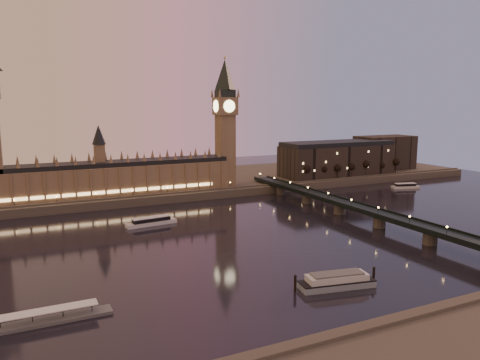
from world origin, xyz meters
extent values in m
plane|color=black|center=(0.00, 0.00, 0.00)|extent=(700.00, 700.00, 0.00)
cube|color=#423D35|center=(30.00, 165.00, 3.00)|extent=(560.00, 130.00, 6.00)
cube|color=brown|center=(-40.00, 121.00, 17.00)|extent=(180.00, 26.00, 22.00)
cube|color=black|center=(-40.00, 121.00, 29.60)|extent=(180.00, 22.00, 3.20)
cube|color=#FFCC7F|center=(-40.00, 107.50, 11.00)|extent=(153.00, 0.25, 2.20)
cube|color=brown|center=(54.00, 121.00, 35.00)|extent=(13.00, 13.00, 58.00)
cube|color=brown|center=(54.00, 121.00, 71.00)|extent=(16.00, 16.00, 14.00)
cylinder|color=#FFEAA5|center=(54.00, 112.82, 71.00)|extent=(9.60, 0.35, 9.60)
cylinder|color=#FFEAA5|center=(45.82, 121.00, 71.00)|extent=(0.35, 9.60, 9.60)
cube|color=black|center=(54.00, 121.00, 81.00)|extent=(13.00, 13.00, 6.00)
cone|color=black|center=(54.00, 121.00, 96.00)|extent=(17.68, 17.68, 24.00)
sphere|color=gold|center=(54.00, 121.00, 109.00)|extent=(2.00, 2.00, 2.00)
cube|color=black|center=(92.00, 0.00, 8.00)|extent=(13.00, 260.00, 2.00)
cube|color=black|center=(85.70, 0.00, 9.50)|extent=(0.60, 260.00, 1.00)
cube|color=black|center=(98.30, 0.00, 9.50)|extent=(0.60, 260.00, 1.00)
cube|color=black|center=(172.00, 127.00, 20.00)|extent=(110.00, 36.00, 28.00)
cube|color=black|center=(172.00, 127.00, 36.00)|extent=(108.00, 34.00, 4.00)
cube|color=black|center=(242.00, 139.00, 23.00)|extent=(60.00, 30.00, 34.00)
cylinder|color=black|center=(127.19, 109.00, 10.86)|extent=(0.70, 0.70, 9.72)
sphere|color=black|center=(127.19, 109.00, 15.93)|extent=(6.48, 6.48, 6.48)
cylinder|color=black|center=(143.81, 109.00, 10.86)|extent=(0.70, 0.70, 9.72)
sphere|color=black|center=(143.81, 109.00, 15.93)|extent=(6.48, 6.48, 6.48)
cylinder|color=black|center=(160.43, 109.00, 10.86)|extent=(0.70, 0.70, 9.72)
sphere|color=black|center=(160.43, 109.00, 15.93)|extent=(6.48, 6.48, 6.48)
cylinder|color=black|center=(177.04, 109.00, 10.86)|extent=(0.70, 0.70, 9.72)
sphere|color=black|center=(177.04, 109.00, 15.93)|extent=(6.48, 6.48, 6.48)
cylinder|color=black|center=(193.66, 109.00, 10.86)|extent=(0.70, 0.70, 9.72)
sphere|color=black|center=(193.66, 109.00, 15.93)|extent=(6.48, 6.48, 6.48)
cylinder|color=black|center=(210.27, 109.00, 10.86)|extent=(0.70, 0.70, 9.72)
sphere|color=black|center=(210.27, 109.00, 15.93)|extent=(6.48, 6.48, 6.48)
cylinder|color=black|center=(226.89, 109.00, 10.86)|extent=(0.70, 0.70, 9.72)
sphere|color=black|center=(226.89, 109.00, 15.93)|extent=(6.48, 6.48, 6.48)
cube|color=silver|center=(-29.41, 46.03, 1.14)|extent=(31.61, 10.07, 2.28)
cube|color=black|center=(-29.41, 46.03, 3.42)|extent=(23.45, 7.99, 2.28)
cube|color=silver|center=(-29.41, 46.03, 4.76)|extent=(24.10, 8.32, 0.41)
cube|color=silver|center=(203.43, 70.69, 1.03)|extent=(24.97, 12.49, 2.05)
cube|color=black|center=(203.43, 70.69, 3.08)|extent=(18.61, 9.71, 2.05)
cube|color=silver|center=(203.43, 70.69, 4.29)|extent=(19.14, 10.07, 0.37)
cube|color=#8395A7|center=(11.59, -82.74, 1.26)|extent=(32.09, 14.33, 2.52)
cube|color=black|center=(11.59, -82.74, 2.76)|extent=(32.09, 14.33, 0.48)
cube|color=silver|center=(11.59, -82.74, 4.26)|extent=(26.20, 12.30, 2.52)
cube|color=#595B5E|center=(11.59, -82.74, 5.86)|extent=(22.21, 10.62, 0.68)
cylinder|color=black|center=(-5.55, -78.50, 3.29)|extent=(1.07, 1.07, 6.59)
cylinder|color=black|center=(28.73, -84.98, 3.29)|extent=(1.07, 1.07, 6.59)
cube|color=#595B5E|center=(-94.54, -64.38, 0.58)|extent=(40.34, 6.72, 1.15)
cube|color=silver|center=(-95.50, -64.38, 4.37)|extent=(32.65, 5.76, 0.29)
camera|label=1|loc=(-102.03, -226.69, 73.76)|focal=35.00mm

